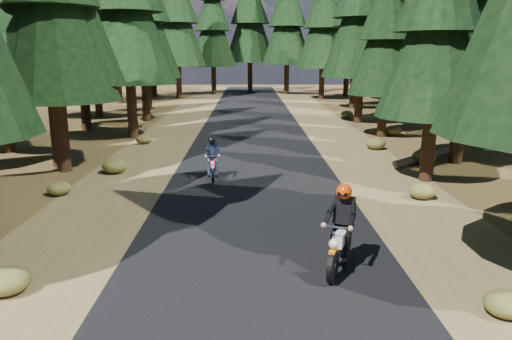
% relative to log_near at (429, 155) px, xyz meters
% --- Properties ---
extents(ground, '(120.00, 120.00, 0.00)m').
position_rel_log_near_xyz_m(ground, '(-7.49, -8.19, -0.16)').
color(ground, '#483719').
rests_on(ground, ground).
extents(road, '(6.00, 100.00, 0.01)m').
position_rel_log_near_xyz_m(road, '(-7.49, -3.19, -0.15)').
color(road, black).
rests_on(road, ground).
extents(shoulder_l, '(3.20, 100.00, 0.01)m').
position_rel_log_near_xyz_m(shoulder_l, '(-12.09, -3.19, -0.16)').
color(shoulder_l, brown).
rests_on(shoulder_l, ground).
extents(shoulder_r, '(3.20, 100.00, 0.01)m').
position_rel_log_near_xyz_m(shoulder_r, '(-2.89, -3.19, -0.16)').
color(shoulder_r, brown).
rests_on(shoulder_r, ground).
extents(log_near, '(4.39, 4.16, 0.32)m').
position_rel_log_near_xyz_m(log_near, '(0.00, 0.00, 0.00)').
color(log_near, '#4C4233').
rests_on(log_near, ground).
extents(understory_shrubs, '(15.66, 31.78, 0.58)m').
position_rel_log_near_xyz_m(understory_shrubs, '(-5.79, -1.22, 0.10)').
color(understory_shrubs, '#474C1E').
rests_on(understory_shrubs, ground).
extents(rider_lead, '(1.32, 2.09, 1.79)m').
position_rel_log_near_xyz_m(rider_lead, '(-5.83, -11.13, 0.44)').
color(rider_lead, silver).
rests_on(rider_lead, road).
extents(rider_follow, '(0.65, 1.73, 1.51)m').
position_rel_log_near_xyz_m(rider_follow, '(-8.98, -3.39, 0.35)').
color(rider_follow, maroon).
rests_on(rider_follow, road).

